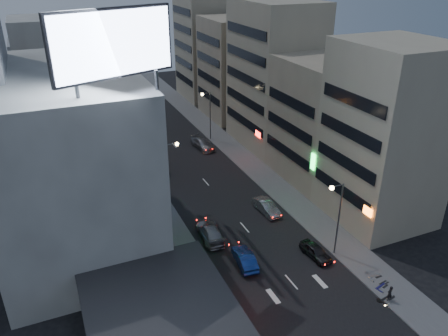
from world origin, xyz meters
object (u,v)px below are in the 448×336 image
scooter_silver_b (379,268)px  scooter_blue (384,278)px  person (390,293)px  parked_car_right_mid (266,207)px  parked_car_left (156,163)px  scooter_silver_a (391,289)px  scooter_black_b (386,276)px  road_car_blue (245,258)px  parked_car_right_far (203,144)px  parked_car_right_near (316,251)px  road_car_silver (210,232)px  scooter_black_a (391,289)px

scooter_silver_b → scooter_blue: bearing=158.0°
person → parked_car_right_mid: bearing=-89.4°
parked_car_left → scooter_silver_a: parked_car_left is taller
scooter_black_b → parked_car_left: bearing=11.7°
scooter_silver_b → parked_car_left: bearing=21.8°
road_car_blue → scooter_silver_a: (10.16, -9.09, -0.07)m
parked_car_right_far → person: 38.79m
parked_car_left → scooter_silver_b: size_ratio=2.95×
parked_car_right_near → scooter_blue: parked_car_right_near is taller
road_car_silver → person: bearing=130.6°
parked_car_right_far → scooter_black_b: (4.36, -36.49, -0.17)m
parked_car_right_far → road_car_silver: size_ratio=0.99×
parked_car_right_mid → parked_car_left: 18.98m
road_car_silver → scooter_silver_b: (12.51, -11.94, -0.07)m
parked_car_right_far → person: size_ratio=3.52×
scooter_blue → scooter_black_b: scooter_blue is taller
parked_car_right_near → scooter_silver_b: size_ratio=2.00×
scooter_silver_a → parked_car_right_mid: bearing=-5.0°
road_car_blue → person: (9.41, -9.66, 0.15)m
person → scooter_silver_b: person is taller
scooter_blue → parked_car_right_near: bearing=15.6°
scooter_silver_a → scooter_black_b: scooter_silver_a is taller
scooter_silver_a → scooter_silver_b: 2.81m
parked_car_right_far → road_car_silver: road_car_silver is taller
parked_car_right_mid → person: 17.74m
parked_car_right_mid → scooter_black_a: bearing=-82.2°
person → scooter_silver_a: size_ratio=0.87×
scooter_silver_a → scooter_blue: size_ratio=0.91×
parked_car_right_mid → road_car_silver: 8.44m
parked_car_right_far → person: (2.72, -38.69, 0.10)m
scooter_black_b → scooter_silver_b: size_ratio=0.82×
scooter_black_b → scooter_black_a: bearing=138.7°
scooter_black_b → road_car_silver: bearing=33.4°
road_car_silver → scooter_black_b: size_ratio=3.37×
scooter_black_b → parked_car_right_mid: bearing=5.4°
parked_car_right_far → scooter_silver_a: size_ratio=3.08×
parked_car_left → scooter_black_b: size_ratio=3.59×
parked_car_right_near → road_car_silver: (-8.54, 7.25, 0.12)m
parked_car_right_near → scooter_silver_a: parked_car_right_near is taller
road_car_silver → scooter_silver_a: 18.64m
scooter_black_a → scooter_black_b: scooter_black_a is taller
person → scooter_black_b: person is taller
scooter_black_a → scooter_blue: 1.58m
parked_car_right_far → parked_car_right_near: bearing=-96.8°
road_car_blue → scooter_black_b: bearing=153.4°
parked_car_left → road_car_silver: bearing=98.8°
parked_car_left → road_car_silver: 19.21m
scooter_black_a → scooter_silver_b: size_ratio=1.02×
scooter_silver_b → parked_car_right_mid: bearing=16.0°
parked_car_right_far → scooter_black_a: 38.32m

